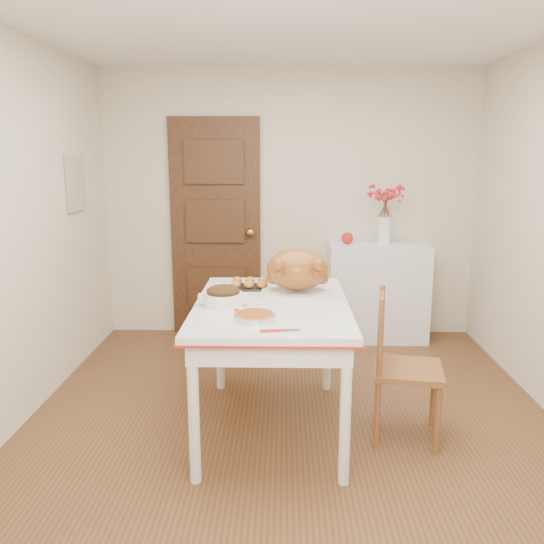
{
  "coord_description": "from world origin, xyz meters",
  "views": [
    {
      "loc": [
        -0.05,
        -3.34,
        1.74
      ],
      "look_at": [
        -0.12,
        0.05,
        1.02
      ],
      "focal_mm": 37.13,
      "sensor_mm": 36.0,
      "label": 1
    }
  ],
  "objects_px": {
    "chair_oak": "(408,366)",
    "pumpkin_pie": "(254,315)",
    "kitchen_table": "(272,366)",
    "turkey_platter": "(297,272)",
    "sideboard": "(377,292)"
  },
  "relations": [
    {
      "from": "sideboard",
      "to": "pumpkin_pie",
      "type": "height_order",
      "value": "sideboard"
    },
    {
      "from": "kitchen_table",
      "to": "turkey_platter",
      "type": "distance_m",
      "value": 0.62
    },
    {
      "from": "kitchen_table",
      "to": "sideboard",
      "type": "bearing_deg",
      "value": 61.9
    },
    {
      "from": "sideboard",
      "to": "kitchen_table",
      "type": "bearing_deg",
      "value": -118.1
    },
    {
      "from": "kitchen_table",
      "to": "pumpkin_pie",
      "type": "bearing_deg",
      "value": -103.95
    },
    {
      "from": "chair_oak",
      "to": "turkey_platter",
      "type": "bearing_deg",
      "value": 76.28
    },
    {
      "from": "turkey_platter",
      "to": "sideboard",
      "type": "bearing_deg",
      "value": 70.78
    },
    {
      "from": "sideboard",
      "to": "kitchen_table",
      "type": "xyz_separation_m",
      "value": [
        -0.95,
        -1.78,
        -0.04
      ]
    },
    {
      "from": "turkey_platter",
      "to": "pumpkin_pie",
      "type": "xyz_separation_m",
      "value": [
        -0.25,
        -0.57,
        -0.12
      ]
    },
    {
      "from": "sideboard",
      "to": "kitchen_table",
      "type": "height_order",
      "value": "sideboard"
    },
    {
      "from": "sideboard",
      "to": "pumpkin_pie",
      "type": "xyz_separation_m",
      "value": [
        -1.04,
        -2.14,
        0.4
      ]
    },
    {
      "from": "turkey_platter",
      "to": "pumpkin_pie",
      "type": "distance_m",
      "value": 0.63
    },
    {
      "from": "chair_oak",
      "to": "pumpkin_pie",
      "type": "distance_m",
      "value": 1.04
    },
    {
      "from": "kitchen_table",
      "to": "chair_oak",
      "type": "distance_m",
      "value": 0.84
    },
    {
      "from": "pumpkin_pie",
      "to": "sideboard",
      "type": "bearing_deg",
      "value": 64.06
    }
  ]
}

